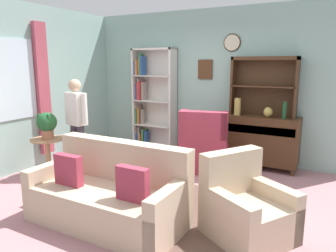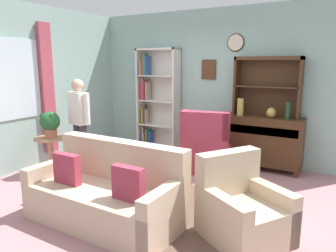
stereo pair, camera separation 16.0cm
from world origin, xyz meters
TOP-DOWN VIEW (x-y plane):
  - ground_plane at (0.00, 0.00)m, footprint 5.40×4.60m
  - wall_back at (0.00, 2.13)m, footprint 5.00×0.09m
  - wall_left at (-2.52, -0.04)m, footprint 0.16×4.20m
  - area_rug at (0.20, -0.30)m, footprint 2.82×1.73m
  - bookshelf at (-1.23, 1.95)m, footprint 0.90×0.30m
  - sideboard at (1.02, 1.86)m, footprint 1.30×0.45m
  - sideboard_hutch at (1.02, 1.97)m, footprint 1.10×0.26m
  - vase_tall at (0.63, 1.78)m, footprint 0.11×0.11m
  - vase_round at (1.15, 1.79)m, footprint 0.15×0.15m
  - bottle_wine at (1.41, 1.77)m, footprint 0.07×0.07m
  - couch_floral at (-0.06, -0.92)m, footprint 1.81×0.87m
  - armchair_floral at (1.41, -0.50)m, footprint 1.06×1.05m
  - wingback_chair at (0.22, 1.28)m, footprint 0.95×0.97m
  - plant_stand at (-1.95, -0.14)m, footprint 0.52×0.52m
  - potted_plant_large at (-1.90, -0.16)m, footprint 0.31×0.31m
  - potted_plant_small at (-1.65, 0.18)m, footprint 0.24×0.24m
  - person_reading at (-1.57, 0.16)m, footprint 0.53×0.26m
  - coffee_table at (0.06, -0.17)m, footprint 0.80×0.50m
  - book_stack at (0.07, -0.09)m, footprint 0.20×0.15m

SIDE VIEW (x-z plane):
  - ground_plane at x=0.00m, z-range -0.02..0.00m
  - area_rug at x=0.20m, z-range 0.00..0.01m
  - potted_plant_small at x=-1.65m, z-range 0.03..0.36m
  - armchair_floral at x=1.41m, z-range -0.15..0.73m
  - couch_floral at x=-0.06m, z-range -0.14..0.76m
  - coffee_table at x=0.06m, z-range 0.14..0.56m
  - plant_stand at x=-1.95m, z-range 0.07..0.68m
  - wingback_chair at x=0.22m, z-range -0.14..0.91m
  - book_stack at x=0.07m, z-range 0.42..0.52m
  - sideboard at x=1.02m, z-range 0.05..0.97m
  - potted_plant_large at x=-1.90m, z-range 0.64..1.08m
  - person_reading at x=-1.57m, z-range 0.13..1.69m
  - vase_round at x=1.15m, z-range 0.92..1.09m
  - bookshelf at x=-1.23m, z-range -0.02..2.08m
  - bottle_wine at x=1.41m, z-range 0.92..1.20m
  - vase_tall at x=0.63m, z-range 0.92..1.21m
  - wall_left at x=-2.52m, z-range 0.00..2.80m
  - wall_back at x=0.00m, z-range 0.01..2.81m
  - sideboard_hutch at x=1.02m, z-range 1.06..2.06m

